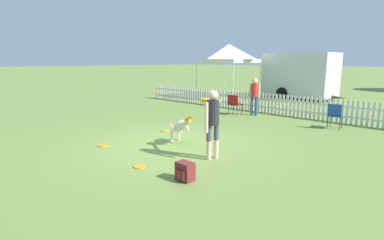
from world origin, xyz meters
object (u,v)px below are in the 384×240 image
at_px(leaping_dog, 181,126).
at_px(equipment_trailer, 300,75).
at_px(canopy_tent_main, 229,53).
at_px(frisbee_near_dog, 166,131).
at_px(folding_chair_blue_left, 234,103).
at_px(spectator_standing, 254,93).
at_px(handler_person, 212,116).
at_px(frisbee_midfield, 103,146).
at_px(folding_chair_center, 335,114).
at_px(backpack_on_grass, 185,172).
at_px(frisbee_near_handler, 140,166).

height_order(leaping_dog, equipment_trailer, equipment_trailer).
bearing_deg(canopy_tent_main, frisbee_near_dog, -64.75).
xyz_separation_m(frisbee_near_dog, folding_chair_blue_left, (-0.22, 3.91, 0.48)).
xyz_separation_m(folding_chair_blue_left, spectator_standing, (0.65, 0.47, 0.40)).
bearing_deg(frisbee_near_dog, canopy_tent_main, 115.25).
xyz_separation_m(handler_person, folding_chair_blue_left, (-2.99, 4.92, -0.49)).
bearing_deg(frisbee_midfield, handler_person, 24.31).
height_order(frisbee_midfield, folding_chair_center, folding_chair_center).
height_order(folding_chair_blue_left, equipment_trailer, equipment_trailer).
distance_m(handler_person, folding_chair_center, 5.20).
xyz_separation_m(backpack_on_grass, folding_chair_center, (0.45, 6.42, 0.33)).
relative_size(folding_chair_blue_left, folding_chair_center, 0.99).
distance_m(frisbee_midfield, folding_chair_center, 7.30).
relative_size(leaping_dog, backpack_on_grass, 3.31).
distance_m(backpack_on_grass, spectator_standing, 7.33).
bearing_deg(leaping_dog, frisbee_near_dog, -99.91).
bearing_deg(frisbee_near_dog, folding_chair_center, 47.81).
relative_size(folding_chair_blue_left, spectator_standing, 0.55).
distance_m(handler_person, backpack_on_grass, 1.63).
distance_m(leaping_dog, frisbee_near_dog, 1.58).
xyz_separation_m(leaping_dog, canopy_tent_main, (-5.32, 9.02, 2.13)).
bearing_deg(handler_person, spectator_standing, 38.66).
bearing_deg(frisbee_midfield, canopy_tent_main, 110.74).
height_order(frisbee_near_handler, frisbee_midfield, same).
relative_size(leaping_dog, canopy_tent_main, 0.37).
distance_m(leaping_dog, folding_chair_blue_left, 4.82).
bearing_deg(frisbee_near_handler, leaping_dog, 110.15).
bearing_deg(leaping_dog, frisbee_midfield, -24.12).
xyz_separation_m(frisbee_near_dog, frisbee_midfield, (0.07, -2.23, 0.00)).
bearing_deg(equipment_trailer, folding_chair_center, -54.75).
relative_size(backpack_on_grass, equipment_trailer, 0.07).
bearing_deg(leaping_dog, folding_chair_center, 168.94).
relative_size(frisbee_midfield, backpack_on_grass, 0.71).
height_order(backpack_on_grass, equipment_trailer, equipment_trailer).
bearing_deg(frisbee_near_handler, spectator_standing, 103.25).
bearing_deg(frisbee_midfield, frisbee_near_dog, 91.72).
distance_m(folding_chair_center, equipment_trailer, 8.26).
xyz_separation_m(frisbee_near_handler, canopy_tent_main, (-6.01, 10.89, 2.60)).
bearing_deg(equipment_trailer, leaping_dog, -77.18).
xyz_separation_m(backpack_on_grass, spectator_standing, (-2.82, 6.73, 0.73)).
relative_size(frisbee_near_dog, folding_chair_center, 0.30).
height_order(handler_person, equipment_trailer, equipment_trailer).
relative_size(frisbee_near_handler, frisbee_near_dog, 1.00).
bearing_deg(equipment_trailer, backpack_on_grass, -70.81).
bearing_deg(folding_chair_center, canopy_tent_main, -35.77).
height_order(frisbee_near_handler, canopy_tent_main, canopy_tent_main).
relative_size(backpack_on_grass, spectator_standing, 0.23).
bearing_deg(canopy_tent_main, equipment_trailer, 39.11).
xyz_separation_m(handler_person, canopy_tent_main, (-6.72, 9.39, 1.63)).
distance_m(frisbee_near_dog, equipment_trailer, 11.10).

